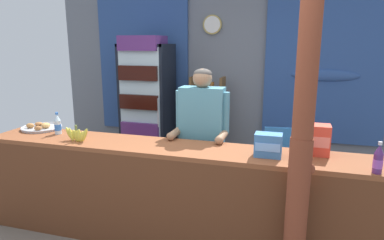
{
  "coord_description": "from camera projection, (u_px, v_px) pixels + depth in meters",
  "views": [
    {
      "loc": [
        0.94,
        -2.31,
        1.84
      ],
      "look_at": [
        0.05,
        0.69,
        1.13
      ],
      "focal_mm": 31.8,
      "sensor_mm": 36.0,
      "label": 1
    }
  ],
  "objects": [
    {
      "name": "bottle_shelf_rack",
      "position": [
        207.0,
        122.0,
        4.95
      ],
      "size": [
        0.48,
        0.28,
        1.37
      ],
      "color": "brown",
      "rests_on": "ground"
    },
    {
      "name": "ground_plane",
      "position": [
        197.0,
        211.0,
        3.82
      ],
      "size": [
        7.12,
        7.12,
        0.0
      ],
      "primitive_type": "plane",
      "color": "#665B51"
    },
    {
      "name": "plastic_lawn_chair",
      "position": [
        280.0,
        154.0,
        4.23
      ],
      "size": [
        0.49,
        0.49,
        0.86
      ],
      "color": "#3884D6",
      "rests_on": "ground"
    },
    {
      "name": "timber_post",
      "position": [
        302.0,
        145.0,
        2.32
      ],
      "size": [
        0.18,
        0.16,
        2.42
      ],
      "color": "brown",
      "rests_on": "ground"
    },
    {
      "name": "shopkeeper",
      "position": [
        202.0,
        128.0,
        3.4
      ],
      "size": [
        0.55,
        0.42,
        1.6
      ],
      "color": "#28282D",
      "rests_on": "ground"
    },
    {
      "name": "drink_fridge",
      "position": [
        147.0,
        99.0,
        4.92
      ],
      "size": [
        0.68,
        0.63,
        1.94
      ],
      "color": "black",
      "rests_on": "ground"
    },
    {
      "name": "stall_counter",
      "position": [
        180.0,
        190.0,
        2.99
      ],
      "size": [
        3.89,
        0.51,
        0.94
      ],
      "color": "brown",
      "rests_on": "ground"
    },
    {
      "name": "banana_bunch",
      "position": [
        77.0,
        135.0,
        3.19
      ],
      "size": [
        0.28,
        0.06,
        0.16
      ],
      "color": "#DBCC42",
      "rests_on": "stall_counter"
    },
    {
      "name": "soda_bottle_grape_soda",
      "position": [
        378.0,
        160.0,
        2.4
      ],
      "size": [
        0.07,
        0.07,
        0.23
      ],
      "color": "#56286B",
      "rests_on": "stall_counter"
    },
    {
      "name": "soda_bottle_water",
      "position": [
        58.0,
        125.0,
        3.44
      ],
      "size": [
        0.07,
        0.07,
        0.22
      ],
      "color": "silver",
      "rests_on": "stall_counter"
    },
    {
      "name": "snack_box_crackers",
      "position": [
        319.0,
        140.0,
        2.79
      ],
      "size": [
        0.17,
        0.16,
        0.25
      ],
      "color": "#E5422D",
      "rests_on": "stall_counter"
    },
    {
      "name": "pastry_tray",
      "position": [
        41.0,
        127.0,
        3.65
      ],
      "size": [
        0.42,
        0.42,
        0.07
      ],
      "color": "#BCBCC1",
      "rests_on": "stall_counter"
    },
    {
      "name": "back_wall_curtained",
      "position": [
        228.0,
        79.0,
        5.05
      ],
      "size": [
        5.35,
        0.22,
        2.56
      ],
      "color": "slate",
      "rests_on": "ground"
    },
    {
      "name": "snack_box_biscuit",
      "position": [
        268.0,
        145.0,
        2.76
      ],
      "size": [
        0.22,
        0.14,
        0.19
      ],
      "color": "#3D75B7",
      "rests_on": "stall_counter"
    },
    {
      "name": "soda_bottle_cola",
      "position": [
        299.0,
        144.0,
        2.69
      ],
      "size": [
        0.09,
        0.09,
        0.3
      ],
      "color": "black",
      "rests_on": "stall_counter"
    }
  ]
}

